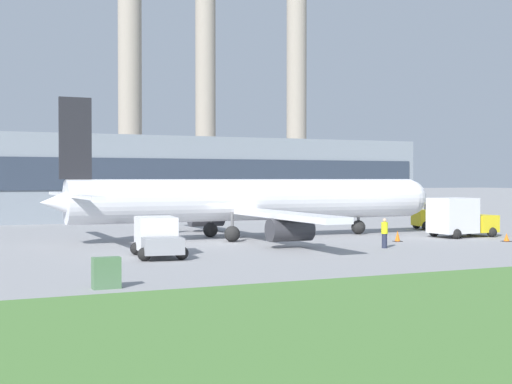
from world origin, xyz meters
TOP-DOWN VIEW (x-y plane):
  - ground_plane at (0.00, 0.00)m, footprint 400.00×400.00m
  - terminal_building at (-1.48, 28.84)m, footprint 63.82×11.97m
  - smokestack_left at (9.66, 63.66)m, footprint 4.13×4.13m
  - smokestack_right at (22.44, 65.18)m, footprint 3.76×3.76m
  - smokestack_far at (37.61, 62.54)m, footprint 3.84×3.84m
  - airplane at (2.39, 1.74)m, footprint 28.65×26.91m
  - pushback_tug at (19.64, 3.63)m, footprint 3.60×2.71m
  - baggage_truck at (-6.67, -6.73)m, footprint 2.96×4.55m
  - fuel_truck at (16.29, -3.33)m, footprint 4.91×3.13m
  - ground_crew_person at (6.95, -7.82)m, footprint 0.42×0.42m
  - traffic_cone_near_nose at (16.79, -7.41)m, footprint 0.54×0.54m
  - traffic_cone_wingtip at (10.24, -4.51)m, footprint 0.51×0.51m
  - utility_cabinet at (-11.52, -16.49)m, footprint 1.04×0.50m

SIDE VIEW (x-z plane):
  - ground_plane at x=0.00m, z-range 0.00..0.00m
  - traffic_cone_near_nose at x=16.79m, z-range -0.03..0.52m
  - traffic_cone_wingtip at x=10.24m, z-range -0.03..0.69m
  - utility_cabinet at x=-11.52m, z-range 0.00..1.19m
  - ground_crew_person at x=6.95m, z-range 0.02..1.80m
  - pushback_tug at x=19.64m, z-range -0.11..1.97m
  - baggage_truck at x=-6.67m, z-range -0.02..2.07m
  - fuel_truck at x=16.29m, z-range -0.05..2.73m
  - airplane at x=2.39m, z-range -2.01..7.17m
  - terminal_building at x=-1.48m, z-range -5.87..15.49m
  - smokestack_right at x=22.44m, z-range 0.15..35.33m
  - smokestack_far at x=37.61m, z-range 0.16..37.46m
  - smokestack_left at x=9.66m, z-range 0.17..43.64m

